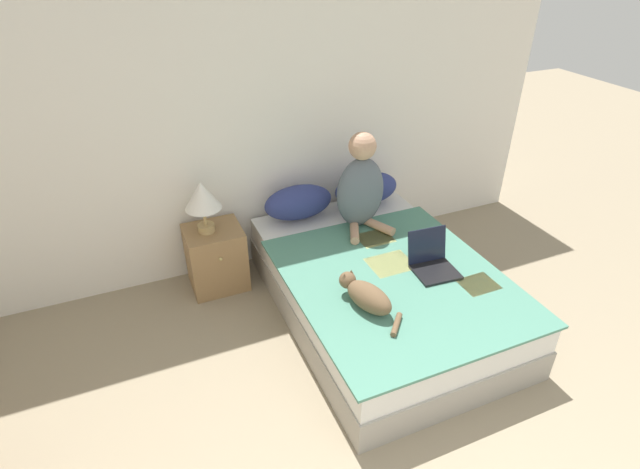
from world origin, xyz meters
name	(u,v)px	position (x,y,z in m)	size (l,w,h in m)	color
wall_back	(243,122)	(0.00, 3.72, 1.27)	(5.55, 0.05, 2.55)	white
bed	(380,289)	(0.67, 2.59, 0.23)	(1.46, 2.11, 0.47)	#9E998E
pillow_near	(298,202)	(0.35, 3.47, 0.61)	(0.59, 0.30, 0.29)	navy
pillow_far	(366,189)	(0.99, 3.47, 0.61)	(0.59, 0.30, 0.29)	navy
person_sitting	(361,187)	(0.77, 3.16, 0.81)	(0.40, 0.39, 0.80)	slate
cat_tabby	(366,295)	(0.33, 2.21, 0.56)	(0.29, 0.56, 0.18)	brown
laptop_open	(432,262)	(0.97, 2.39, 0.52)	(0.32, 0.34, 0.27)	black
nightstand	(216,258)	(-0.39, 3.44, 0.27)	(0.45, 0.42, 0.53)	#937047
table_lamp	(202,197)	(-0.43, 3.44, 0.83)	(0.28, 0.28, 0.43)	tan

